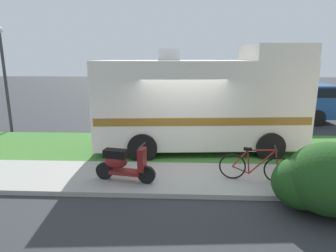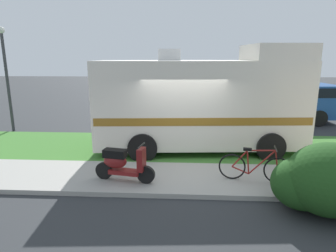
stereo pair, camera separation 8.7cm
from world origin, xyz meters
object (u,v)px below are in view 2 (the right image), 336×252
(scooter, at_px, (122,163))
(pickup_truck_near, at_px, (286,102))
(motorhome_rv, at_px, (202,102))
(street_lamp_post, at_px, (6,70))
(bottle_green, at_px, (328,172))
(bicycle, at_px, (254,167))

(scooter, relative_size, pickup_truck_near, 0.26)
(motorhome_rv, distance_m, street_lamp_post, 8.33)
(motorhome_rv, bearing_deg, pickup_truck_near, 47.14)
(pickup_truck_near, relative_size, bottle_green, 25.03)
(motorhome_rv, relative_size, street_lamp_post, 1.58)
(scooter, bearing_deg, motorhome_rv, 54.53)
(motorhome_rv, xyz_separation_m, street_lamp_post, (-7.99, 2.17, 0.94))
(motorhome_rv, distance_m, scooter, 3.81)
(pickup_truck_near, bearing_deg, bicycle, -113.33)
(motorhome_rv, relative_size, pickup_truck_near, 1.17)
(pickup_truck_near, distance_m, street_lamp_post, 12.76)
(bicycle, distance_m, street_lamp_post, 10.61)
(scooter, distance_m, street_lamp_post, 8.06)
(scooter, distance_m, bicycle, 3.26)
(bicycle, xyz_separation_m, pickup_truck_near, (3.26, 7.55, 0.48))
(bicycle, height_order, bottle_green, bicycle)
(bicycle, height_order, pickup_truck_near, pickup_truck_near)
(motorhome_rv, xyz_separation_m, pickup_truck_near, (4.40, 4.74, -0.70))
(bicycle, height_order, street_lamp_post, street_lamp_post)
(scooter, height_order, bottle_green, scooter)
(motorhome_rv, xyz_separation_m, bottle_green, (3.16, -2.33, -1.46))
(bottle_green, bearing_deg, bicycle, -166.43)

